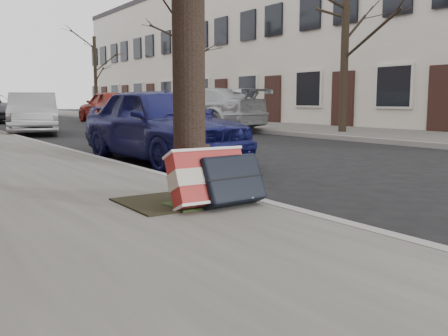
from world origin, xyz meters
TOP-DOWN VIEW (x-y plane):
  - ground at (0.00, 0.00)m, footprint 120.00×120.00m
  - far_sidewalk at (7.80, 15.00)m, footprint 4.00×70.00m
  - house_far at (13.15, 16.00)m, footprint 6.70×40.00m
  - dirt_patch at (-2.00, 1.20)m, footprint 0.85×0.85m
  - suitcase_red at (-1.84, 0.81)m, footprint 0.68×0.40m
  - suitcase_navy at (-1.64, 0.77)m, footprint 0.62×0.38m
  - car_near_front at (-0.22, 4.90)m, footprint 1.66×3.86m
  - car_near_mid at (-0.29, 13.51)m, footprint 2.26×4.15m
  - car_far_front at (4.78, 11.99)m, footprint 3.46×5.42m
  - car_far_back at (4.84, 20.40)m, footprint 1.86×4.52m
  - tree_far_a at (7.20, 7.63)m, footprint 0.23×0.23m
  - tree_far_b at (7.20, 17.34)m, footprint 0.24×0.24m
  - tree_far_c at (7.20, 28.70)m, footprint 0.21×0.21m

SIDE VIEW (x-z plane):
  - ground at x=0.00m, z-range 0.00..0.00m
  - far_sidewalk at x=7.80m, z-range 0.00..0.12m
  - dirt_patch at x=-2.00m, z-range 0.12..0.14m
  - suitcase_navy at x=-1.64m, z-range 0.12..0.59m
  - suitcase_red at x=-1.84m, z-range 0.12..0.64m
  - car_near_mid at x=-0.29m, z-range 0.00..1.30m
  - car_near_front at x=-0.22m, z-range 0.00..1.30m
  - car_far_front at x=4.78m, z-range 0.00..1.46m
  - car_far_back at x=4.84m, z-range 0.00..1.53m
  - tree_far_a at x=7.20m, z-range 0.12..4.63m
  - tree_far_b at x=7.20m, z-range 0.12..4.97m
  - tree_far_c at x=7.20m, z-range 0.12..5.08m
  - house_far at x=13.15m, z-range 0.00..7.20m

